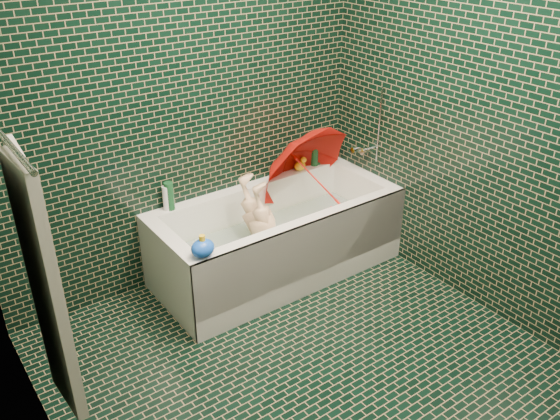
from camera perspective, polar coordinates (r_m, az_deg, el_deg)
floor at (r=3.43m, az=3.67°, el=-15.95°), size 2.80×2.80×0.00m
wall_back at (r=3.82m, az=-9.30°, el=10.48°), size 2.80×0.00×2.80m
wall_left at (r=2.21m, az=-22.56°, el=-5.03°), size 0.00×2.80×2.80m
wall_right at (r=3.64m, az=20.56°, el=8.18°), size 0.00×2.80×2.80m
bathtub at (r=4.15m, az=-0.18°, el=-3.43°), size 1.70×0.75×0.55m
bath_mat at (r=4.19m, az=-0.32°, el=-3.98°), size 1.35×0.47×0.01m
water at (r=4.12m, az=-0.32°, el=-2.28°), size 1.48×0.53×0.00m
towel_rail at (r=2.29m, az=-24.49°, el=5.64°), size 0.02×0.58×0.02m
towel at (r=2.53m, az=-21.77°, el=-6.41°), size 0.08×0.44×1.12m
faucet at (r=4.38m, az=8.49°, el=6.20°), size 0.18×0.19×0.55m
child at (r=4.04m, az=-1.22°, el=-2.78°), size 0.99×0.44×0.44m
umbrella at (r=4.24m, az=3.43°, el=3.01°), size 0.92×0.97×1.03m
soap_bottle_a at (r=4.62m, az=4.85°, el=4.58°), size 0.09×0.09×0.24m
soap_bottle_b at (r=4.68m, az=5.09°, el=4.92°), size 0.10×0.10×0.17m
soap_bottle_c at (r=4.59m, az=4.07°, el=4.48°), size 0.15×0.15×0.16m
bottle_right_tall at (r=4.52m, az=3.36°, el=5.62°), size 0.06×0.06×0.22m
bottle_right_pump at (r=4.62m, az=5.14°, el=5.94°), size 0.06×0.06×0.20m
bottle_left_tall at (r=3.93m, az=-10.59°, el=1.33°), size 0.07×0.07×0.19m
bottle_left_short at (r=3.93m, az=-10.86°, el=1.14°), size 0.06×0.06×0.17m
rubber_duck at (r=4.45m, az=2.00°, el=4.35°), size 0.12×0.08×0.10m
bath_toy at (r=3.39m, az=-7.44°, el=-3.64°), size 0.16×0.14×0.14m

